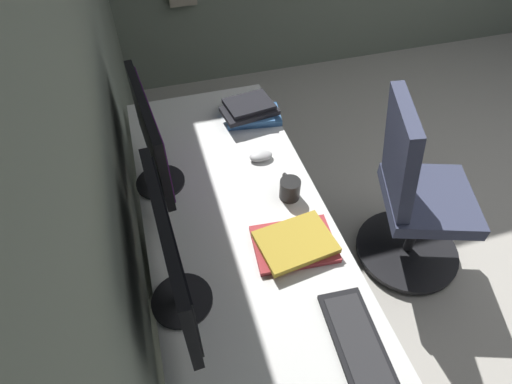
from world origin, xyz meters
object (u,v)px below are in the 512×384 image
(keyboard_main, at_px, (362,354))
(book_stack_far, at_px, (250,111))
(book_stack_near, at_px, (295,243))
(mouse_main, at_px, (261,156))
(coffee_mug, at_px, (290,189))
(monitor_primary, at_px, (151,137))
(office_chair, at_px, (413,199))
(drawer_pedestal, at_px, (238,287))
(monitor_secondary, at_px, (172,257))

(keyboard_main, relative_size, book_stack_far, 1.43)
(book_stack_near, relative_size, book_stack_far, 1.03)
(mouse_main, xyz_separation_m, coffee_mug, (-0.25, -0.04, 0.03))
(monitor_primary, relative_size, mouse_main, 5.23)
(keyboard_main, distance_m, book_stack_near, 0.44)
(book_stack_far, bearing_deg, office_chair, -126.21)
(drawer_pedestal, relative_size, keyboard_main, 1.62)
(keyboard_main, height_order, book_stack_far, book_stack_far)
(keyboard_main, xyz_separation_m, coffee_mug, (0.67, -0.01, 0.03))
(monitor_primary, xyz_separation_m, book_stack_near, (-0.46, -0.42, -0.22))
(monitor_primary, xyz_separation_m, office_chair, (-0.18, -1.16, -0.52))
(coffee_mug, bearing_deg, book_stack_far, 0.85)
(monitor_primary, xyz_separation_m, coffee_mug, (-0.22, -0.49, -0.20))
(monitor_primary, relative_size, keyboard_main, 1.27)
(mouse_main, relative_size, book_stack_near, 0.34)
(office_chair, bearing_deg, coffee_mug, 93.51)
(mouse_main, bearing_deg, book_stack_near, 177.58)
(mouse_main, relative_size, book_stack_far, 0.35)
(keyboard_main, distance_m, mouse_main, 0.92)
(keyboard_main, relative_size, coffee_mug, 3.48)
(monitor_primary, distance_m, keyboard_main, 1.04)
(keyboard_main, bearing_deg, book_stack_far, -0.05)
(book_stack_far, bearing_deg, drawer_pedestal, 159.56)
(monitor_primary, distance_m, coffee_mug, 0.57)
(book_stack_near, xyz_separation_m, office_chair, (0.28, -0.74, -0.29))
(monitor_primary, height_order, office_chair, monitor_primary)
(book_stack_far, xyz_separation_m, coffee_mug, (-0.54, -0.01, 0.00))
(book_stack_near, bearing_deg, book_stack_far, -4.16)
(drawer_pedestal, height_order, coffee_mug, coffee_mug)
(coffee_mug, bearing_deg, monitor_primary, 65.64)
(drawer_pedestal, distance_m, mouse_main, 0.59)
(drawer_pedestal, height_order, keyboard_main, keyboard_main)
(book_stack_far, bearing_deg, book_stack_near, 175.84)
(office_chair, bearing_deg, book_stack_near, 110.92)
(mouse_main, bearing_deg, coffee_mug, -169.71)
(mouse_main, bearing_deg, monitor_primary, 93.42)
(mouse_main, height_order, office_chair, office_chair)
(monitor_primary, relative_size, book_stack_far, 1.81)
(keyboard_main, xyz_separation_m, book_stack_far, (1.22, -0.00, 0.03))
(monitor_secondary, bearing_deg, keyboard_main, -124.28)
(monitor_secondary, xyz_separation_m, book_stack_far, (0.89, -0.48, -0.21))
(keyboard_main, distance_m, office_chair, 1.03)
(office_chair, bearing_deg, monitor_secondary, 108.38)
(keyboard_main, relative_size, mouse_main, 4.12)
(drawer_pedestal, xyz_separation_m, mouse_main, (0.37, -0.21, 0.40))
(mouse_main, xyz_separation_m, book_stack_far, (0.30, -0.04, 0.03))
(drawer_pedestal, xyz_separation_m, monitor_secondary, (-0.22, 0.23, 0.63))
(monitor_secondary, relative_size, office_chair, 0.57)
(mouse_main, distance_m, book_stack_far, 0.30)
(monitor_secondary, distance_m, book_stack_far, 1.03)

